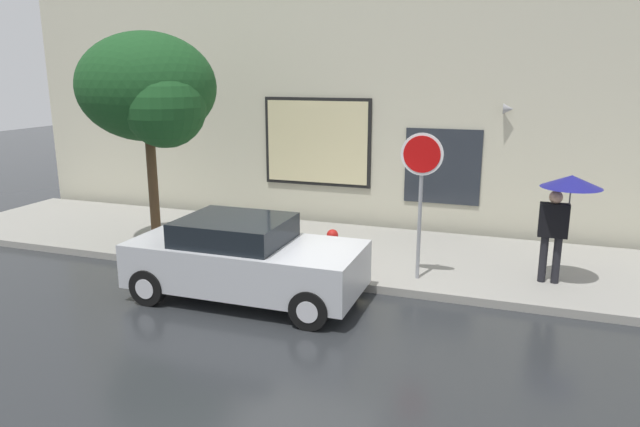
# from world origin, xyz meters

# --- Properties ---
(ground_plane) EXTENTS (60.00, 60.00, 0.00)m
(ground_plane) POSITION_xyz_m (0.00, 0.00, 0.00)
(ground_plane) COLOR #282B2D
(sidewalk) EXTENTS (20.00, 4.00, 0.15)m
(sidewalk) POSITION_xyz_m (0.00, 3.00, 0.07)
(sidewalk) COLOR gray
(sidewalk) RESTS_ON ground
(building_facade) EXTENTS (20.00, 0.67, 7.00)m
(building_facade) POSITION_xyz_m (-0.01, 5.50, 3.48)
(building_facade) COLOR beige
(building_facade) RESTS_ON ground
(parked_car) EXTENTS (4.05, 1.86, 1.44)m
(parked_car) POSITION_xyz_m (-1.02, 0.04, 0.72)
(parked_car) COLOR #B7BABF
(parked_car) RESTS_ON ground
(fire_hydrant) EXTENTS (0.30, 0.44, 0.71)m
(fire_hydrant) POSITION_xyz_m (-0.02, 1.94, 0.49)
(fire_hydrant) COLOR red
(fire_hydrant) RESTS_ON sidewalk
(pedestrian_with_umbrella) EXTENTS (1.04, 1.04, 2.00)m
(pedestrian_with_umbrella) POSITION_xyz_m (4.20, 2.23, 1.75)
(pedestrian_with_umbrella) COLOR black
(pedestrian_with_umbrella) RESTS_ON sidewalk
(street_tree) EXTENTS (3.01, 2.56, 4.58)m
(street_tree) POSITION_xyz_m (-3.95, 1.77, 3.51)
(street_tree) COLOR #4C3823
(street_tree) RESTS_ON sidewalk
(stop_sign) EXTENTS (0.76, 0.10, 2.72)m
(stop_sign) POSITION_xyz_m (1.75, 1.63, 2.07)
(stop_sign) COLOR gray
(stop_sign) RESTS_ON sidewalk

